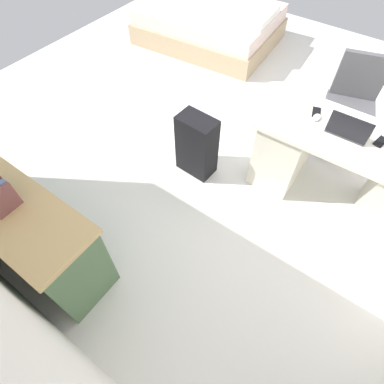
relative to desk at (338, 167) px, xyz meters
The scene contains 10 objects.
ground_plane 1.38m from the desk, 10.01° to the right, with size 6.19×6.19×0.00m, color silver.
desk is the anchor object (origin of this frame).
office_chair 0.79m from the desk, 76.17° to the right, with size 0.57×0.57×0.94m.
credenza 2.74m from the desk, 46.33° to the left, with size 1.80×0.48×0.77m.
bed 3.09m from the desk, 35.34° to the right, with size 2.01×1.55×0.58m.
suitcase_black 1.27m from the desk, 20.54° to the left, with size 0.36×0.22×0.64m, color black.
laptop 0.41m from the desk, ahead, with size 0.31×0.23×0.21m.
computer_mouse 0.49m from the desk, ahead, with size 0.06×0.10×0.03m, color white.
cell_phone_near_laptop 0.41m from the desk, 162.76° to the right, with size 0.07×0.14×0.01m, color black.
cell_phone_by_mouse 0.52m from the desk, 15.83° to the right, with size 0.07×0.14×0.01m, color black.
Camera 1 is at (-1.34, 2.44, 2.44)m, focal length 29.39 mm.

